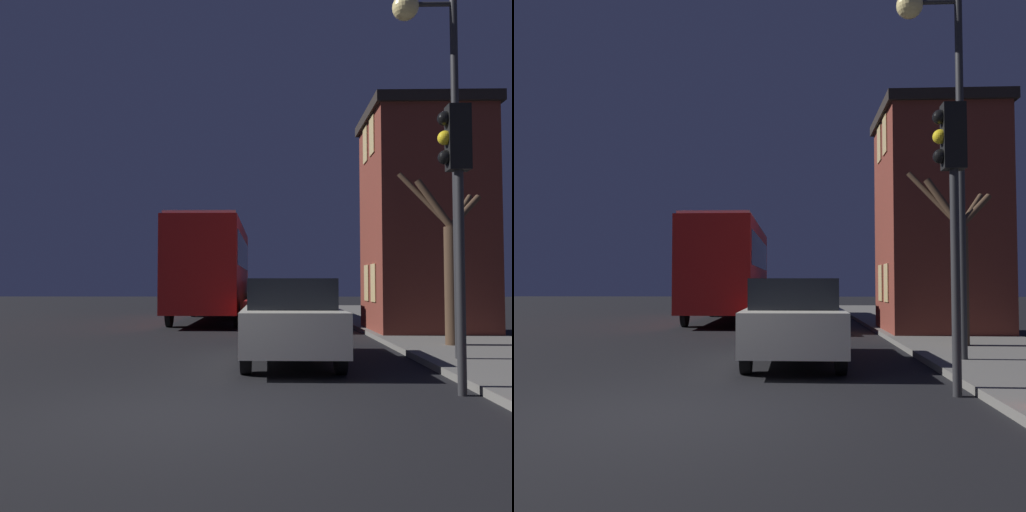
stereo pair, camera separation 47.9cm
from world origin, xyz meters
The scene contains 9 objects.
ground_plane centered at (0.00, 0.00, 0.00)m, with size 120.00×120.00×0.00m, color black.
brick_building centered at (5.58, 10.48, 3.45)m, with size 3.46×3.90×6.60m.
streetlamp centered at (3.99, 4.01, 5.12)m, with size 1.22×0.50×6.87m.
traffic_light centered at (3.49, 1.15, 2.84)m, with size 0.43×0.24×3.94m.
bare_tree centered at (5.05, 6.44, 1.94)m, with size 1.96×1.00×4.00m.
bus centered at (-1.34, 16.23, 2.29)m, with size 2.54×9.68×3.88m.
car_near_lane centered at (1.33, 4.35, 0.83)m, with size 1.74×4.63×1.59m.
car_mid_lane centered at (1.08, 11.49, 0.81)m, with size 1.75×3.83×1.58m.
car_far_lane centered at (1.03, 19.15, 0.82)m, with size 1.74×4.63×1.60m.
Camera 1 is at (0.92, -6.61, 1.50)m, focal length 40.00 mm.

